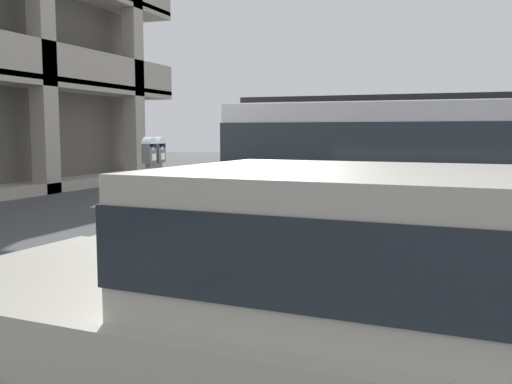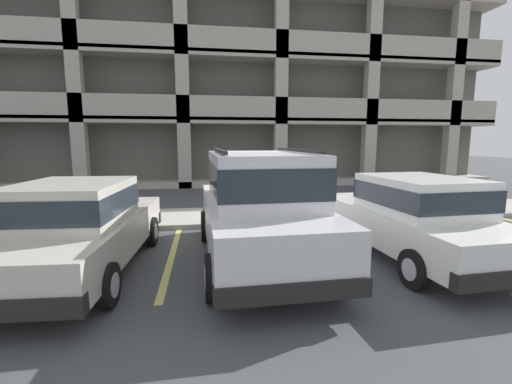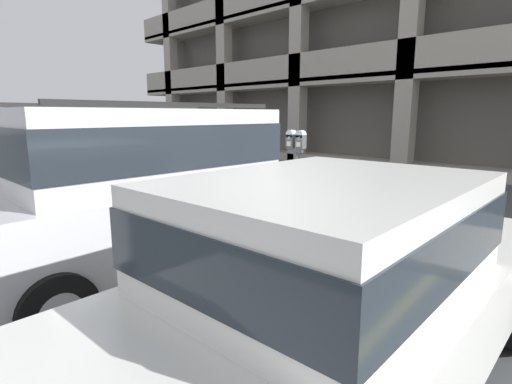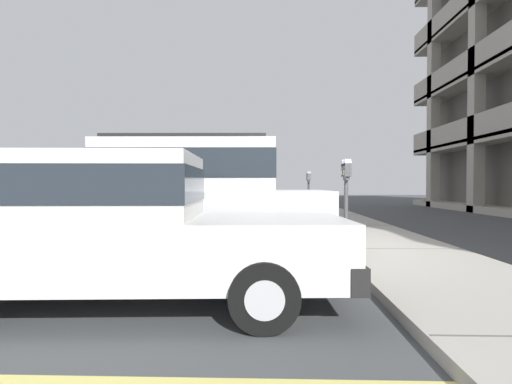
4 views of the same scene
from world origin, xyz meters
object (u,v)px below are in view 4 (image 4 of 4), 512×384
object	(u,v)px
silver_suv	(191,193)
dark_hatchback	(117,225)
parking_meter_far	(309,184)
parking_meter_near	(346,183)
fire_hydrant	(326,212)
red_sedan	(209,201)

from	to	relation	value
silver_suv	dark_hatchback	size ratio (longest dim) A/B	1.06
silver_suv	parking_meter_far	world-z (taller)	silver_suv
parking_meter_near	parking_meter_far	world-z (taller)	parking_meter_near
parking_meter_near	fire_hydrant	xyz separation A→B (m)	(-4.48, 0.30, -0.80)
silver_suv	red_sedan	bearing A→B (deg)	-178.75
parking_meter_near	red_sedan	bearing A→B (deg)	-137.27
fire_hydrant	red_sedan	bearing A→B (deg)	-64.84
dark_hatchback	parking_meter_near	bearing A→B (deg)	131.02
parking_meter_far	silver_suv	bearing A→B (deg)	-23.77
parking_meter_far	fire_hydrant	bearing A→B (deg)	12.07
dark_hatchback	parking_meter_near	xyz separation A→B (m)	(-2.79, 2.87, 0.45)
silver_suv	dark_hatchback	bearing A→B (deg)	-5.72
red_sedan	parking_meter_far	size ratio (longest dim) A/B	2.98
silver_suv	fire_hydrant	bearing A→B (deg)	144.90
red_sedan	parking_meter_far	world-z (taller)	parking_meter_far
silver_suv	parking_meter_near	bearing A→B (deg)	87.54
dark_hatchback	silver_suv	bearing A→B (deg)	172.50
dark_hatchback	fire_hydrant	xyz separation A→B (m)	(-7.27, 3.17, -0.36)
parking_meter_far	parking_meter_near	bearing A→B (deg)	0.30
parking_meter_near	parking_meter_far	xyz separation A→B (m)	(-6.01, -0.03, -0.00)
dark_hatchback	fire_hydrant	world-z (taller)	dark_hatchback
silver_suv	red_sedan	size ratio (longest dim) A/B	1.05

